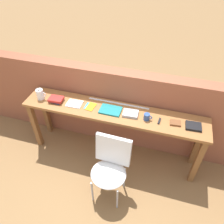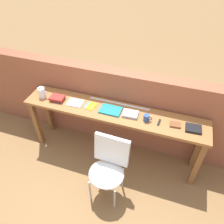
{
  "view_description": "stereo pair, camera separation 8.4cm",
  "coord_description": "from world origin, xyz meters",
  "px_view_note": "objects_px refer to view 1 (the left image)",
  "views": [
    {
      "loc": [
        0.6,
        -1.8,
        2.78
      ],
      "look_at": [
        0.0,
        0.25,
        0.9
      ],
      "focal_mm": 35.0,
      "sensor_mm": 36.0,
      "label": 1
    },
    {
      "loc": [
        0.68,
        -1.78,
        2.78
      ],
      "look_at": [
        0.0,
        0.25,
        0.9
      ],
      "focal_mm": 35.0,
      "sensor_mm": 36.0,
      "label": 2
    }
  ],
  "objects_px": {
    "magazine_cycling": "(74,104)",
    "book_open_centre": "(110,110)",
    "pamphlet_pile_colourful": "(90,106)",
    "mug": "(147,117)",
    "multitool_folded": "(159,121)",
    "chair_white_moulded": "(110,166)",
    "book_repair_rightmost": "(193,126)",
    "leather_journal_brown": "(175,123)",
    "book_stack_leftmost": "(56,99)",
    "pitcher_white": "(40,94)"
  },
  "relations": [
    {
      "from": "pitcher_white",
      "to": "leather_journal_brown",
      "type": "height_order",
      "value": "pitcher_white"
    },
    {
      "from": "multitool_folded",
      "to": "book_open_centre",
      "type": "bearing_deg",
      "value": 177.7
    },
    {
      "from": "multitool_folded",
      "to": "pamphlet_pile_colourful",
      "type": "bearing_deg",
      "value": 178.44
    },
    {
      "from": "magazine_cycling",
      "to": "book_open_centre",
      "type": "xyz_separation_m",
      "value": [
        0.52,
        0.01,
        0.0
      ]
    },
    {
      "from": "magazine_cycling",
      "to": "mug",
      "type": "distance_m",
      "value": 1.01
    },
    {
      "from": "multitool_folded",
      "to": "book_repair_rightmost",
      "type": "distance_m",
      "value": 0.41
    },
    {
      "from": "book_open_centre",
      "to": "multitool_folded",
      "type": "xyz_separation_m",
      "value": [
        0.65,
        -0.03,
        -0.0
      ]
    },
    {
      "from": "book_open_centre",
      "to": "magazine_cycling",
      "type": "bearing_deg",
      "value": -178.96
    },
    {
      "from": "book_stack_leftmost",
      "to": "leather_journal_brown",
      "type": "relative_size",
      "value": 1.59
    },
    {
      "from": "pamphlet_pile_colourful",
      "to": "leather_journal_brown",
      "type": "bearing_deg",
      "value": -0.37
    },
    {
      "from": "book_repair_rightmost",
      "to": "book_stack_leftmost",
      "type": "bearing_deg",
      "value": 177.44
    },
    {
      "from": "mug",
      "to": "book_repair_rightmost",
      "type": "height_order",
      "value": "mug"
    },
    {
      "from": "multitool_folded",
      "to": "leather_journal_brown",
      "type": "height_order",
      "value": "leather_journal_brown"
    },
    {
      "from": "pamphlet_pile_colourful",
      "to": "book_stack_leftmost",
      "type": "bearing_deg",
      "value": -177.93
    },
    {
      "from": "pitcher_white",
      "to": "mug",
      "type": "relative_size",
      "value": 1.67
    },
    {
      "from": "multitool_folded",
      "to": "pitcher_white",
      "type": "bearing_deg",
      "value": 179.97
    },
    {
      "from": "pamphlet_pile_colourful",
      "to": "multitool_folded",
      "type": "bearing_deg",
      "value": -1.56
    },
    {
      "from": "pitcher_white",
      "to": "pamphlet_pile_colourful",
      "type": "distance_m",
      "value": 0.73
    },
    {
      "from": "pitcher_white",
      "to": "multitool_folded",
      "type": "xyz_separation_m",
      "value": [
        1.67,
        -0.0,
        -0.07
      ]
    },
    {
      "from": "mug",
      "to": "magazine_cycling",
      "type": "bearing_deg",
      "value": 178.38
    },
    {
      "from": "book_open_centre",
      "to": "book_repair_rightmost",
      "type": "relative_size",
      "value": 1.5
    },
    {
      "from": "mug",
      "to": "leather_journal_brown",
      "type": "relative_size",
      "value": 0.85
    },
    {
      "from": "magazine_cycling",
      "to": "multitool_folded",
      "type": "bearing_deg",
      "value": -2.89
    },
    {
      "from": "multitool_folded",
      "to": "book_stack_leftmost",
      "type": "bearing_deg",
      "value": 179.69
    },
    {
      "from": "chair_white_moulded",
      "to": "book_stack_leftmost",
      "type": "relative_size",
      "value": 4.31
    },
    {
      "from": "chair_white_moulded",
      "to": "book_repair_rightmost",
      "type": "height_order",
      "value": "book_repair_rightmost"
    },
    {
      "from": "chair_white_moulded",
      "to": "pamphlet_pile_colourful",
      "type": "bearing_deg",
      "value": 127.84
    },
    {
      "from": "pitcher_white",
      "to": "pamphlet_pile_colourful",
      "type": "bearing_deg",
      "value": 1.96
    },
    {
      "from": "pamphlet_pile_colourful",
      "to": "pitcher_white",
      "type": "bearing_deg",
      "value": -178.04
    },
    {
      "from": "book_open_centre",
      "to": "book_stack_leftmost",
      "type": "bearing_deg",
      "value": -178.36
    },
    {
      "from": "pamphlet_pile_colourful",
      "to": "mug",
      "type": "xyz_separation_m",
      "value": [
        0.78,
        -0.03,
        0.04
      ]
    },
    {
      "from": "chair_white_moulded",
      "to": "pamphlet_pile_colourful",
      "type": "relative_size",
      "value": 5.14
    },
    {
      "from": "mug",
      "to": "multitool_folded",
      "type": "distance_m",
      "value": 0.16
    },
    {
      "from": "pitcher_white",
      "to": "mug",
      "type": "height_order",
      "value": "pitcher_white"
    },
    {
      "from": "book_open_centre",
      "to": "chair_white_moulded",
      "type": "bearing_deg",
      "value": -73.6
    },
    {
      "from": "book_stack_leftmost",
      "to": "magazine_cycling",
      "type": "bearing_deg",
      "value": 2.47
    },
    {
      "from": "magazine_cycling",
      "to": "mug",
      "type": "xyz_separation_m",
      "value": [
        1.0,
        -0.03,
        0.04
      ]
    },
    {
      "from": "book_stack_leftmost",
      "to": "book_repair_rightmost",
      "type": "xyz_separation_m",
      "value": [
        1.85,
        0.01,
        -0.02
      ]
    },
    {
      "from": "book_open_centre",
      "to": "mug",
      "type": "xyz_separation_m",
      "value": [
        0.49,
        -0.04,
        0.03
      ]
    },
    {
      "from": "magazine_cycling",
      "to": "book_open_centre",
      "type": "relative_size",
      "value": 0.75
    },
    {
      "from": "chair_white_moulded",
      "to": "leather_journal_brown",
      "type": "bearing_deg",
      "value": 41.29
    },
    {
      "from": "magazine_cycling",
      "to": "leather_journal_brown",
      "type": "bearing_deg",
      "value": -1.98
    },
    {
      "from": "book_open_centre",
      "to": "leather_journal_brown",
      "type": "relative_size",
      "value": 2.18
    },
    {
      "from": "book_stack_leftmost",
      "to": "mug",
      "type": "xyz_separation_m",
      "value": [
        1.28,
        -0.02,
        0.01
      ]
    },
    {
      "from": "pamphlet_pile_colourful",
      "to": "mug",
      "type": "distance_m",
      "value": 0.78
    },
    {
      "from": "pitcher_white",
      "to": "multitool_folded",
      "type": "height_order",
      "value": "pitcher_white"
    },
    {
      "from": "book_stack_leftmost",
      "to": "book_repair_rightmost",
      "type": "height_order",
      "value": "book_stack_leftmost"
    },
    {
      "from": "book_stack_leftmost",
      "to": "magazine_cycling",
      "type": "xyz_separation_m",
      "value": [
        0.27,
        0.01,
        -0.02
      ]
    },
    {
      "from": "book_open_centre",
      "to": "leather_journal_brown",
      "type": "distance_m",
      "value": 0.84
    },
    {
      "from": "pamphlet_pile_colourful",
      "to": "multitool_folded",
      "type": "height_order",
      "value": "multitool_folded"
    }
  ]
}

